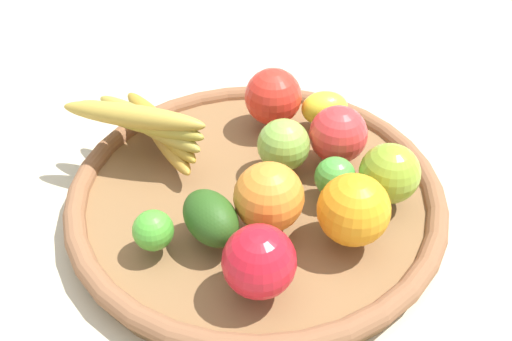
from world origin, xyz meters
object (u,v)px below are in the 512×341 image
at_px(apple_2, 284,145).
at_px(lime_1, 335,177).
at_px(lemon_0, 325,108).
at_px(apple_1, 273,97).
at_px(orange_1, 269,197).
at_px(apple_0, 338,134).
at_px(avocado, 211,218).
at_px(lime_0, 153,230).
at_px(apple_4, 389,173).
at_px(banana_bunch, 149,124).
at_px(apple_3, 259,261).
at_px(orange_0, 354,210).

bearing_deg(apple_2, lime_1, -7.49).
distance_m(lemon_0, apple_1, 0.07).
xyz_separation_m(orange_1, apple_1, (-0.10, 0.17, -0.00)).
bearing_deg(apple_0, avocado, -104.83).
bearing_deg(lime_0, lime_1, 55.62).
relative_size(lime_0, avocado, 0.57).
bearing_deg(orange_1, apple_1, 120.54).
height_order(lime_0, apple_0, apple_0).
bearing_deg(apple_1, apple_4, -16.73).
xyz_separation_m(apple_2, apple_1, (-0.06, 0.07, 0.01)).
xyz_separation_m(lime_0, apple_0, (0.09, 0.24, 0.01)).
height_order(orange_1, apple_1, same).
bearing_deg(apple_4, apple_2, -172.05).
relative_size(apple_4, apple_0, 0.97).
relative_size(orange_1, banana_bunch, 0.42).
bearing_deg(apple_3, avocado, 159.86).
height_order(apple_2, lime_1, apple_2).
bearing_deg(lemon_0, avocado, -90.66).
distance_m(lime_0, avocado, 0.06).
distance_m(orange_1, avocado, 0.07).
bearing_deg(apple_0, apple_4, -21.84).
bearing_deg(orange_1, apple_0, 85.99).
xyz_separation_m(orange_1, orange_0, (0.08, 0.03, 0.00)).
bearing_deg(apple_2, apple_4, 7.95).
bearing_deg(avocado, lime_1, 59.23).
relative_size(avocado, lime_1, 1.60).
relative_size(avocado, orange_0, 1.00).
xyz_separation_m(apple_4, lemon_0, (-0.13, 0.09, -0.01)).
distance_m(lemon_0, lime_0, 0.30).
relative_size(apple_2, lemon_0, 1.02).
bearing_deg(avocado, apple_4, 50.51).
xyz_separation_m(orange_1, apple_0, (0.01, 0.14, -0.00)).
bearing_deg(apple_0, lemon_0, 129.77).
bearing_deg(lime_1, orange_1, -114.53).
relative_size(apple_2, apple_3, 0.89).
xyz_separation_m(apple_2, orange_0, (0.12, -0.06, 0.01)).
bearing_deg(orange_1, lime_1, 65.47).
bearing_deg(lemon_0, apple_4, -34.97).
distance_m(apple_3, orange_0, 0.12).
distance_m(lime_1, apple_1, 0.16).
bearing_deg(orange_1, apple_2, 111.94).
bearing_deg(apple_3, banana_bunch, 155.05).
bearing_deg(apple_3, lime_0, -173.08).
xyz_separation_m(apple_2, lemon_0, (-0.00, 0.11, -0.01)).
bearing_deg(apple_0, apple_3, -82.62).
relative_size(apple_3, orange_0, 0.94).
relative_size(banana_bunch, apple_3, 2.52).
height_order(orange_1, lime_0, orange_1).
height_order(orange_1, apple_4, orange_1).
height_order(lemon_0, orange_0, orange_0).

